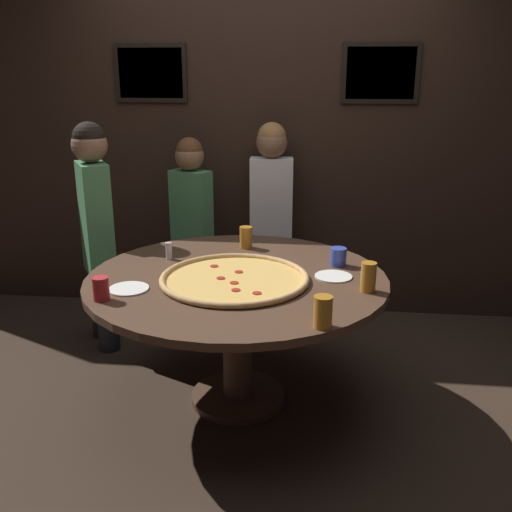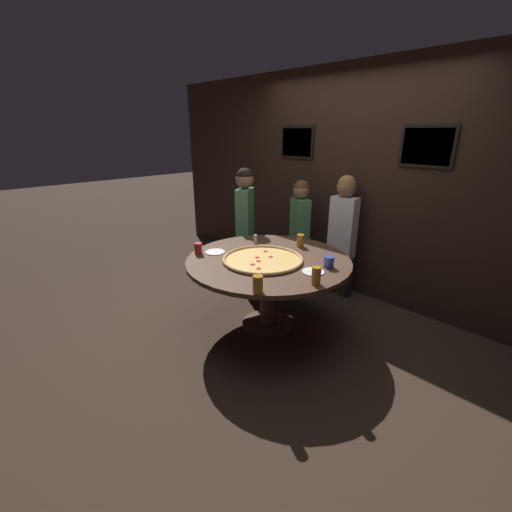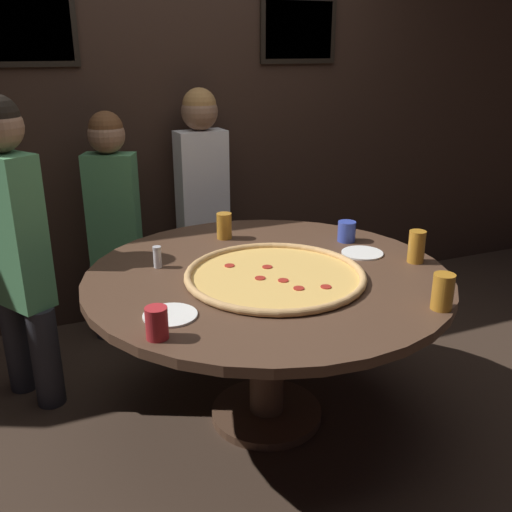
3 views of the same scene
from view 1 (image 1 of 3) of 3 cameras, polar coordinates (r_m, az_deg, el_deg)
ground_plane at (r=3.31m, az=-1.80°, el=-14.13°), size 24.00×24.00×0.00m
back_wall at (r=4.21m, az=0.76°, el=11.75°), size 6.40×0.08×2.60m
dining_table at (r=3.03m, az=-1.92°, el=-4.32°), size 1.57×1.57×0.74m
giant_pizza at (r=2.91m, az=-2.22°, el=-2.25°), size 0.77×0.77×0.03m
drink_cup_near_left at (r=2.80m, az=11.17°, el=-2.08°), size 0.07×0.07×0.15m
drink_cup_far_left at (r=3.16m, az=8.23°, el=-0.08°), size 0.09×0.09×0.10m
drink_cup_centre_back at (r=2.75m, az=-15.24°, el=-3.18°), size 0.08×0.08×0.11m
drink_cup_near_right at (r=3.44m, az=-1.01°, el=1.88°), size 0.08×0.08×0.13m
drink_cup_far_right at (r=2.39m, az=6.71°, el=-5.57°), size 0.08×0.08×0.14m
white_plate_right_side at (r=2.99m, az=7.75°, el=-2.03°), size 0.19×0.19×0.01m
white_plate_left_side at (r=2.86m, az=-12.62°, el=-3.21°), size 0.20×0.20×0.01m
condiment_shaker at (r=3.27m, az=-8.71°, el=0.53°), size 0.04×0.04×0.10m
diner_side_right at (r=3.78m, az=-15.67°, el=3.15°), size 0.31×0.38×1.47m
diner_side_left at (r=4.07m, az=1.53°, el=4.50°), size 0.36×0.21×1.43m
diner_centre_back at (r=4.07m, az=-6.44°, el=3.59°), size 0.35×0.25×1.34m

